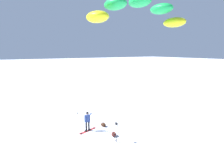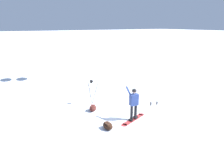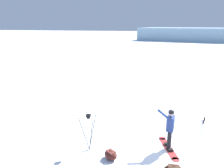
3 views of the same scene
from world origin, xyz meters
name	(u,v)px [view 2 (image 2 of 3)]	position (x,y,z in m)	size (l,w,h in m)	color
ground_plane	(127,118)	(0.00, 0.00, 0.00)	(300.00, 300.00, 0.00)	white
snowboarder	(134,101)	(0.15, -0.36, 0.99)	(0.46, 0.68, 1.65)	black
snowboard	(133,119)	(0.15, -0.36, 0.02)	(1.75, 0.80, 0.10)	#B23333
gear_bag_large	(93,108)	(-1.08, 1.67, 0.17)	(0.61, 0.65, 0.33)	#4C1E19
camera_tripod	(91,87)	(-0.66, 2.63, 1.04)	(0.68, 0.68, 1.48)	#262628
gear_bag_small	(108,126)	(-1.42, -0.52, 0.16)	(0.39, 0.62, 0.30)	black
ski_poles	(154,111)	(0.32, -1.58, 0.85)	(0.35, 0.25, 1.30)	gray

